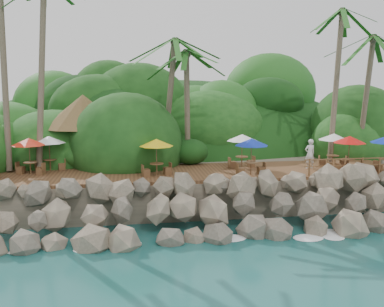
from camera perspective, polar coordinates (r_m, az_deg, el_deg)
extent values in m
plane|color=#19514F|center=(19.57, 2.70, -12.69)|extent=(140.00, 140.00, 0.00)
cube|color=gray|center=(34.56, -2.48, -1.24)|extent=(32.00, 25.20, 2.10)
ellipsoid|color=#143811|center=(42.10, -3.57, -0.82)|extent=(44.80, 28.00, 15.40)
cube|color=brown|center=(24.61, 0.00, -2.76)|extent=(26.00, 5.00, 0.20)
ellipsoid|color=white|center=(20.24, -24.05, -12.67)|extent=(1.20, 0.80, 0.06)
ellipsoid|color=white|center=(19.65, -15.37, -12.84)|extent=(1.20, 0.80, 0.06)
ellipsoid|color=white|center=(19.51, -6.37, -12.72)|extent=(1.20, 0.80, 0.06)
ellipsoid|color=white|center=(19.83, 2.52, -12.30)|extent=(1.20, 0.80, 0.06)
ellipsoid|color=white|center=(20.59, 10.92, -11.63)|extent=(1.20, 0.80, 0.06)
ellipsoid|color=white|center=(21.74, 18.53, -10.82)|extent=(1.20, 0.80, 0.06)
ellipsoid|color=white|center=(23.22, 25.24, -9.94)|extent=(1.20, 0.80, 0.06)
cylinder|color=brown|center=(27.21, -25.05, 10.61)|extent=(0.77, 2.40, 12.03)
cylinder|color=brown|center=(26.59, -20.53, 10.41)|extent=(0.88, 2.71, 11.49)
cylinder|color=brown|center=(26.67, -3.23, 7.16)|extent=(1.27, 1.05, 8.11)
ellipsoid|color=#23601E|center=(26.83, -3.31, 15.86)|extent=(6.00, 6.00, 2.40)
cylinder|color=brown|center=(26.64, -0.69, 6.38)|extent=(0.63, 0.68, 7.39)
ellipsoid|color=#23601E|center=(26.71, -0.70, 14.31)|extent=(6.00, 6.00, 2.40)
cylinder|color=brown|center=(29.39, 19.72, 9.07)|extent=(1.64, 2.07, 10.30)
ellipsoid|color=#23601E|center=(29.89, 20.29, 19.09)|extent=(6.00, 6.00, 2.40)
cylinder|color=brown|center=(30.78, 23.38, 7.06)|extent=(0.46, 1.14, 8.51)
ellipsoid|color=#23601E|center=(30.97, 23.89, 14.94)|extent=(6.00, 6.00, 2.40)
cylinder|color=brown|center=(27.06, -18.20, 0.66)|extent=(0.16, 0.16, 2.40)
cylinder|color=brown|center=(26.73, -12.28, 0.82)|extent=(0.16, 0.16, 2.40)
cylinder|color=brown|center=(29.80, -17.33, 1.45)|extent=(0.16, 0.16, 2.40)
cylinder|color=brown|center=(29.50, -11.95, 1.59)|extent=(0.16, 0.16, 2.40)
cone|color=brown|center=(28.02, -15.13, 5.81)|extent=(5.48, 5.48, 2.20)
cylinder|color=brown|center=(23.83, 8.33, -2.15)|extent=(0.08, 0.08, 0.70)
cylinder|color=brown|center=(23.76, 8.35, -1.30)|extent=(0.79, 0.79, 0.05)
cylinder|color=brown|center=(23.71, 8.37, -0.52)|extent=(0.05, 0.05, 2.07)
cone|color=#0C249C|center=(23.57, 8.42, 1.63)|extent=(1.98, 1.98, 0.42)
cube|color=brown|center=(23.60, 6.85, -2.55)|extent=(0.44, 0.44, 0.43)
cube|color=brown|center=(24.12, 9.76, -2.37)|extent=(0.44, 0.44, 0.43)
cube|color=brown|center=(26.98, 24.82, -1.87)|extent=(0.51, 0.51, 0.43)
cylinder|color=brown|center=(23.41, -5.01, -2.29)|extent=(0.08, 0.08, 0.70)
cylinder|color=brown|center=(23.34, -5.03, -1.43)|extent=(0.79, 0.79, 0.05)
cylinder|color=brown|center=(23.28, -5.04, -0.63)|extent=(0.05, 0.05, 2.07)
cone|color=yellow|center=(23.15, -5.07, 1.55)|extent=(1.98, 1.98, 0.42)
cube|color=brown|center=(23.21, -6.53, -2.75)|extent=(0.49, 0.49, 0.43)
cube|color=brown|center=(23.67, -3.51, -2.47)|extent=(0.49, 0.49, 0.43)
cylinder|color=brown|center=(26.53, 21.21, -1.53)|extent=(0.08, 0.08, 0.70)
cylinder|color=brown|center=(26.47, 21.26, -0.76)|extent=(0.79, 0.79, 0.05)
cylinder|color=brown|center=(26.42, 21.30, -0.06)|extent=(0.05, 0.05, 2.07)
cone|color=red|center=(26.30, 21.41, 1.87)|extent=(1.98, 1.98, 0.42)
cube|color=brown|center=(26.35, 19.84, -1.81)|extent=(0.46, 0.46, 0.43)
cube|color=brown|center=(26.77, 22.53, -1.80)|extent=(0.46, 0.46, 0.43)
cylinder|color=brown|center=(27.63, 19.28, -1.01)|extent=(0.08, 0.08, 0.70)
cylinder|color=brown|center=(27.57, 19.32, -0.28)|extent=(0.79, 0.79, 0.05)
cylinder|color=brown|center=(27.52, 19.36, 0.40)|extent=(0.05, 0.05, 2.07)
cone|color=silver|center=(27.41, 19.46, 2.25)|extent=(1.98, 1.98, 0.42)
cube|color=brown|center=(27.51, 17.93, -1.27)|extent=(0.48, 0.48, 0.43)
cube|color=brown|center=(27.81, 20.59, -1.30)|extent=(0.48, 0.48, 0.43)
cylinder|color=brown|center=(26.14, -19.42, -1.58)|extent=(0.08, 0.08, 0.70)
cylinder|color=brown|center=(26.08, -19.46, -0.80)|extent=(0.79, 0.79, 0.05)
cylinder|color=brown|center=(26.03, -19.50, -0.09)|extent=(0.05, 0.05, 2.07)
cone|color=silver|center=(25.91, -19.61, 1.87)|extent=(1.98, 1.98, 0.42)
cube|color=brown|center=(26.08, -20.84, -1.98)|extent=(0.51, 0.51, 0.43)
cube|color=brown|center=(26.27, -17.99, -1.74)|extent=(0.51, 0.51, 0.43)
cylinder|color=brown|center=(25.55, -21.89, -1.96)|extent=(0.08, 0.08, 0.70)
cylinder|color=brown|center=(25.49, -21.94, -1.17)|extent=(0.79, 0.79, 0.05)
cylinder|color=brown|center=(25.44, -21.99, -0.44)|extent=(0.05, 0.05, 2.07)
cone|color=#B71E0B|center=(25.31, -22.11, 1.56)|extent=(1.98, 1.98, 0.42)
cube|color=brown|center=(25.94, -23.09, -2.17)|extent=(0.51, 0.51, 0.43)
cube|color=brown|center=(25.22, -20.62, -2.33)|extent=(0.51, 0.51, 0.43)
cylinder|color=brown|center=(25.86, 7.05, -1.23)|extent=(0.08, 0.08, 0.70)
cylinder|color=brown|center=(25.80, 7.06, -0.45)|extent=(0.79, 0.79, 0.05)
cylinder|color=brown|center=(25.75, 7.08, 0.27)|extent=(0.05, 0.05, 2.07)
cone|color=white|center=(25.62, 7.12, 2.25)|extent=(1.98, 1.98, 0.42)
cube|color=brown|center=(25.60, 5.72, -1.61)|extent=(0.46, 0.46, 0.43)
cube|color=brown|center=(26.18, 8.34, -1.43)|extent=(0.46, 0.46, 0.43)
cylinder|color=brown|center=(24.12, 16.27, -1.92)|extent=(0.10, 0.10, 1.00)
cylinder|color=brown|center=(24.60, 18.59, -1.82)|extent=(0.10, 0.10, 1.00)
cylinder|color=brown|center=(25.12, 20.83, -1.72)|extent=(0.10, 0.10, 1.00)
cylinder|color=brown|center=(25.68, 22.97, -1.63)|extent=(0.10, 0.10, 1.00)
cylinder|color=brown|center=(26.27, 25.02, -1.53)|extent=(0.10, 0.10, 1.00)
cube|color=brown|center=(25.60, 23.03, -0.64)|extent=(7.20, 0.06, 0.06)
cube|color=brown|center=(25.67, 22.98, -1.52)|extent=(7.20, 0.06, 0.06)
imported|color=silver|center=(26.44, 16.34, -0.03)|extent=(0.72, 0.52, 1.86)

